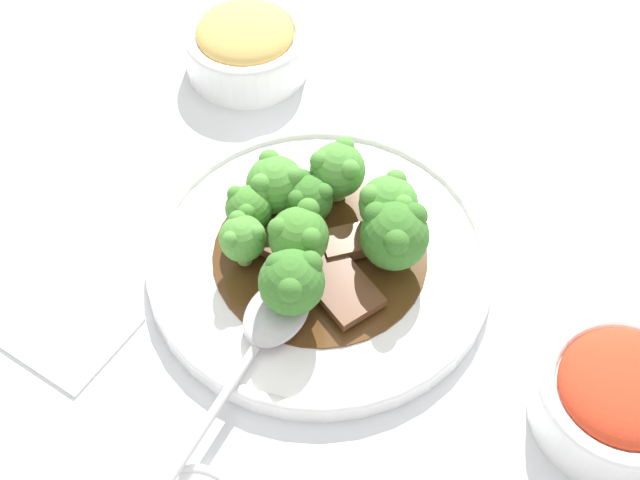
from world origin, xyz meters
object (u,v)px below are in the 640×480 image
(side_bowl_appetizer, at_px, (246,45))
(side_bowl_kimchi, at_px, (622,394))
(beef_strip_0, at_px, (356,241))
(serving_spoon, at_px, (262,335))
(broccoli_floret_1, at_px, (338,169))
(broccoli_floret_4, at_px, (389,204))
(broccoli_floret_7, at_px, (299,236))
(broccoli_floret_3, at_px, (292,282))
(broccoli_floret_5, at_px, (276,183))
(broccoli_floret_2, at_px, (308,198))
(broccoli_floret_8, at_px, (243,238))
(beef_strip_1, at_px, (283,234))
(broccoli_floret_0, at_px, (249,208))
(broccoli_floret_6, at_px, (395,235))
(beef_strip_2, at_px, (340,286))
(main_plate, at_px, (320,258))

(side_bowl_appetizer, bearing_deg, side_bowl_kimchi, 159.82)
(side_bowl_appetizer, bearing_deg, beef_strip_0, 145.47)
(serving_spoon, relative_size, side_bowl_kimchi, 2.04)
(broccoli_floret_1, height_order, broccoli_floret_4, same)
(broccoli_floret_7, distance_m, side_bowl_appetizer, 0.25)
(broccoli_floret_3, relative_size, broccoli_floret_5, 1.20)
(beef_strip_0, distance_m, side_bowl_appetizer, 0.24)
(broccoli_floret_2, relative_size, broccoli_floret_3, 0.72)
(broccoli_floret_1, xyz_separation_m, broccoli_floret_3, (-0.03, 0.11, 0.00))
(broccoli_floret_8, bearing_deg, broccoli_floret_7, -151.21)
(beef_strip_1, xyz_separation_m, broccoli_floret_5, (0.02, -0.02, 0.02))
(beef_strip_0, height_order, beef_strip_1, beef_strip_0)
(broccoli_floret_0, distance_m, broccoli_floret_1, 0.08)
(broccoli_floret_0, bearing_deg, broccoli_floret_6, -163.54)
(broccoli_floret_1, xyz_separation_m, broccoli_floret_4, (-0.05, 0.01, 0.00))
(broccoli_floret_0, bearing_deg, broccoli_floret_7, 171.15)
(side_bowl_kimchi, bearing_deg, broccoli_floret_2, -4.45)
(broccoli_floret_2, relative_size, broccoli_floret_6, 0.75)
(beef_strip_1, xyz_separation_m, broccoli_floret_4, (-0.06, -0.05, 0.03))
(beef_strip_2, height_order, broccoli_floret_3, broccoli_floret_3)
(broccoli_floret_6, height_order, serving_spoon, broccoli_floret_6)
(beef_strip_0, relative_size, broccoli_floret_8, 1.25)
(beef_strip_2, height_order, broccoli_floret_8, broccoli_floret_8)
(broccoli_floret_7, bearing_deg, side_bowl_kimchi, -175.31)
(broccoli_floret_0, distance_m, broccoli_floret_5, 0.03)
(broccoli_floret_0, height_order, broccoli_floret_1, broccoli_floret_1)
(broccoli_floret_8, bearing_deg, broccoli_floret_1, -105.24)
(main_plate, xyz_separation_m, broccoli_floret_2, (0.03, -0.02, 0.03))
(broccoli_floret_3, xyz_separation_m, side_bowl_appetizer, (0.19, -0.21, -0.03))
(beef_strip_1, distance_m, broccoli_floret_7, 0.04)
(beef_strip_0, bearing_deg, serving_spoon, 83.13)
(beef_strip_1, distance_m, broccoli_floret_2, 0.03)
(broccoli_floret_1, bearing_deg, side_bowl_appetizer, -32.30)
(broccoli_floret_2, height_order, side_bowl_appetizer, broccoli_floret_2)
(broccoli_floret_7, bearing_deg, broccoli_floret_0, -8.85)
(broccoli_floret_0, bearing_deg, broccoli_floret_8, 117.21)
(main_plate, height_order, beef_strip_0, beef_strip_0)
(broccoli_floret_2, distance_m, broccoli_floret_8, 0.06)
(main_plate, height_order, broccoli_floret_1, broccoli_floret_1)
(main_plate, height_order, broccoli_floret_8, broccoli_floret_8)
(broccoli_floret_3, bearing_deg, side_bowl_appetizer, -48.09)
(beef_strip_0, bearing_deg, broccoli_floret_4, -114.80)
(main_plate, distance_m, broccoli_floret_1, 0.07)
(broccoli_floret_7, xyz_separation_m, side_bowl_appetizer, (0.17, -0.17, -0.03))
(broccoli_floret_1, bearing_deg, broccoli_floret_5, 45.30)
(broccoli_floret_3, xyz_separation_m, side_bowl_kimchi, (-0.23, -0.06, -0.03))
(broccoli_floret_3, bearing_deg, beef_strip_2, -120.72)
(beef_strip_0, xyz_separation_m, beef_strip_1, (0.05, 0.02, -0.00))
(main_plate, bearing_deg, broccoli_floret_7, 66.18)
(broccoli_floret_8, distance_m, side_bowl_appetizer, 0.24)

